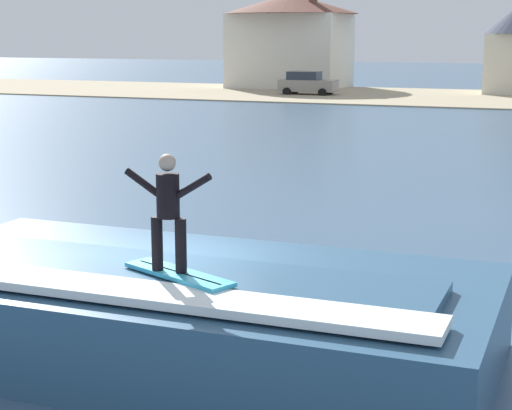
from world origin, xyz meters
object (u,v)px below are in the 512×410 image
Objects in this scene: car_near_shore at (307,83)px; house_with_chimney at (290,35)px; wave_crest at (183,313)px; surfboard at (179,274)px; surfer at (168,206)px.

house_with_chimney is (-4.28, 8.32, 3.64)m from car_near_shore.
wave_crest is 4.80× the size of surfboard.
surfer is 0.37× the size of car_near_shore.
surfer is (-0.14, -0.00, 0.95)m from surfboard.
house_with_chimney is at bearing 117.19° from car_near_shore.
surfer is at bearing -77.26° from wave_crest.
wave_crest is 1.91m from surfer.
wave_crest is 5.54× the size of surfer.
surfer reaches higher than surfboard.
house_with_chimney is at bearing 107.62° from wave_crest.
wave_crest is at bearing 112.97° from surfboard.
surfboard is 1.15× the size of surfer.
surfer is (0.16, -0.72, 1.77)m from wave_crest.
surfer is at bearing -72.43° from house_with_chimney.
surfboard is at bearing -67.03° from wave_crest.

